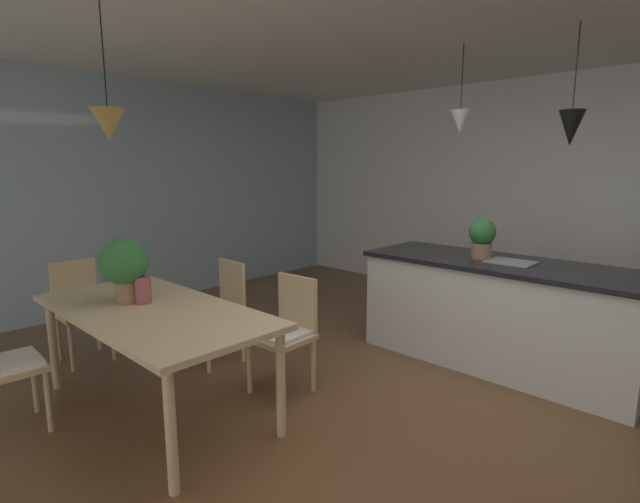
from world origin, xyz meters
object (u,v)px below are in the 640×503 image
(potted_plant_on_table, at_px, (124,264))
(chair_far_left, at_px, (220,307))
(chair_window_end, at_px, (81,307))
(kitchen_island, at_px, (498,312))
(dining_table, at_px, (153,317))
(chair_far_right, at_px, (286,330))
(potted_plant_on_island, at_px, (482,237))
(vase_on_dining_table, at_px, (143,290))

(potted_plant_on_table, bearing_deg, chair_far_left, 101.02)
(chair_window_end, bearing_deg, kitchen_island, 41.92)
(dining_table, bearing_deg, chair_far_left, 117.11)
(dining_table, height_order, chair_far_right, chair_far_right)
(dining_table, relative_size, potted_plant_on_table, 4.14)
(kitchen_island, bearing_deg, dining_table, -119.57)
(potted_plant_on_island, xyz_separation_m, vase_on_dining_table, (-1.35, -2.40, -0.25))
(kitchen_island, relative_size, vase_on_dining_table, 12.06)
(dining_table, distance_m, vase_on_dining_table, 0.23)
(chair_far_right, relative_size, potted_plant_on_island, 2.54)
(potted_plant_on_table, bearing_deg, dining_table, 13.29)
(chair_far_left, xyz_separation_m, potted_plant_on_island, (1.61, 1.59, 0.61))
(chair_far_left, height_order, vase_on_dining_table, vase_on_dining_table)
(chair_window_end, xyz_separation_m, potted_plant_on_table, (1.07, -0.06, 0.54))
(chair_window_end, relative_size, potted_plant_on_table, 1.90)
(potted_plant_on_table, height_order, vase_on_dining_table, potted_plant_on_table)
(chair_far_right, relative_size, chair_far_left, 1.00)
(chair_window_end, relative_size, kitchen_island, 0.38)
(potted_plant_on_island, bearing_deg, kitchen_island, 0.00)
(potted_plant_on_table, bearing_deg, chair_far_right, 52.69)
(potted_plant_on_table, xyz_separation_m, vase_on_dining_table, (0.09, 0.08, -0.18))
(chair_far_right, bearing_deg, dining_table, -117.18)
(chair_far_right, xyz_separation_m, kitchen_island, (0.95, 1.59, -0.01))
(chair_far_right, height_order, potted_plant_on_table, potted_plant_on_table)
(potted_plant_on_island, relative_size, vase_on_dining_table, 1.81)
(chair_far_right, bearing_deg, vase_on_dining_table, -125.81)
(vase_on_dining_table, bearing_deg, chair_far_right, 54.19)
(dining_table, relative_size, kitchen_island, 0.83)
(vase_on_dining_table, bearing_deg, potted_plant_on_island, 60.70)
(dining_table, relative_size, vase_on_dining_table, 10.03)
(dining_table, distance_m, kitchen_island, 2.79)
(dining_table, relative_size, chair_far_right, 2.18)
(dining_table, distance_m, chair_window_end, 1.33)
(chair_far_left, distance_m, potted_plant_on_table, 1.05)
(dining_table, xyz_separation_m, chair_far_right, (0.42, 0.83, -0.20))
(dining_table, xyz_separation_m, vase_on_dining_table, (-0.16, 0.02, 0.16))
(chair_far_right, height_order, vase_on_dining_table, vase_on_dining_table)
(chair_far_right, height_order, potted_plant_on_island, potted_plant_on_island)
(chair_far_right, height_order, chair_far_left, same)
(dining_table, xyz_separation_m, potted_plant_on_island, (1.19, 2.42, 0.41))
(kitchen_island, bearing_deg, chair_window_end, -138.08)
(kitchen_island, bearing_deg, chair_far_right, -120.78)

